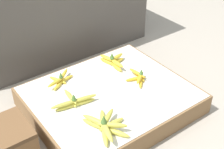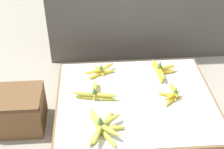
% 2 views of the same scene
% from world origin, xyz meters
% --- Properties ---
extents(ground_plane, '(10.00, 10.00, 0.00)m').
position_xyz_m(ground_plane, '(0.00, 0.00, 0.00)').
color(ground_plane, '#A89E8E').
extents(display_platform, '(0.98, 0.82, 0.13)m').
position_xyz_m(display_platform, '(0.00, 0.00, 0.07)').
color(display_platform, olive).
rests_on(display_platform, ground_plane).
extents(back_vendor_table, '(1.43, 0.58, 0.76)m').
position_xyz_m(back_vendor_table, '(0.13, 0.92, 0.38)').
color(back_vendor_table, '#4C4742').
rests_on(back_vendor_table, ground_plane).
extents(wooden_crate, '(0.35, 0.26, 0.24)m').
position_xyz_m(wooden_crate, '(-0.74, -0.04, 0.12)').
color(wooden_crate, brown).
rests_on(wooden_crate, ground_plane).
extents(banana_bunch_front_left, '(0.21, 0.28, 0.11)m').
position_xyz_m(banana_bunch_front_left, '(-0.22, -0.26, 0.17)').
color(banana_bunch_front_left, gold).
rests_on(banana_bunch_front_left, display_platform).
extents(banana_bunch_middle_left, '(0.29, 0.17, 0.09)m').
position_xyz_m(banana_bunch_middle_left, '(-0.25, 0.03, 0.16)').
color(banana_bunch_middle_left, gold).
rests_on(banana_bunch_middle_left, display_platform).
extents(banana_bunch_middle_midleft, '(0.14, 0.20, 0.08)m').
position_xyz_m(banana_bunch_middle_midleft, '(0.23, -0.01, 0.16)').
color(banana_bunch_middle_midleft, gold).
rests_on(banana_bunch_middle_midleft, display_platform).
extents(banana_bunch_back_left, '(0.22, 0.17, 0.08)m').
position_xyz_m(banana_bunch_back_left, '(-0.21, 0.27, 0.16)').
color(banana_bunch_back_left, gold).
rests_on(banana_bunch_back_left, display_platform).
extents(banana_bunch_back_midleft, '(0.16, 0.23, 0.10)m').
position_xyz_m(banana_bunch_back_midleft, '(0.20, 0.24, 0.17)').
color(banana_bunch_back_midleft, gold).
rests_on(banana_bunch_back_midleft, display_platform).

